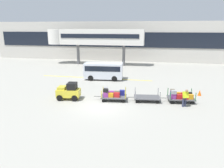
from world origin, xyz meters
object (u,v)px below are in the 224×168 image
at_px(baggage_cart_tail, 180,96).
at_px(shuttle_van, 103,70).
at_px(baggage_handler, 185,97).
at_px(baggage_cart_lead, 113,94).
at_px(baggage_cart_middle, 147,97).
at_px(baggage_tug, 69,91).
at_px(safety_cone_near, 200,93).

bearing_deg(baggage_cart_tail, shuttle_van, 141.38).
relative_size(baggage_cart_tail, baggage_handler, 1.96).
bearing_deg(baggage_cart_lead, shuttle_van, 109.48).
height_order(baggage_cart_tail, shuttle_van, shuttle_van).
height_order(baggage_cart_middle, shuttle_van, shuttle_van).
xyz_separation_m(baggage_cart_lead, shuttle_van, (-2.71, 7.66, 0.68)).
height_order(baggage_tug, baggage_cart_tail, baggage_tug).
height_order(baggage_handler, shuttle_van, shuttle_van).
xyz_separation_m(baggage_tug, baggage_cart_middle, (7.10, 0.89, -0.41)).
distance_m(baggage_handler, shuttle_van, 12.11).
bearing_deg(baggage_tug, baggage_cart_middle, 7.14).
distance_m(baggage_cart_lead, baggage_cart_tail, 6.05).
bearing_deg(baggage_cart_tail, baggage_cart_lead, -173.44).
height_order(baggage_cart_lead, shuttle_van, shuttle_van).
xyz_separation_m(baggage_tug, shuttle_van, (1.31, 8.20, 0.48)).
xyz_separation_m(baggage_cart_lead, safety_cone_near, (8.08, 3.05, -0.28)).
height_order(baggage_tug, shuttle_van, shuttle_van).
bearing_deg(baggage_cart_middle, shuttle_van, 128.40).
relative_size(baggage_tug, baggage_cart_lead, 0.72).
bearing_deg(shuttle_van, safety_cone_near, -23.14).
relative_size(baggage_cart_lead, baggage_cart_middle, 1.00).
relative_size(baggage_cart_middle, safety_cone_near, 5.58).
bearing_deg(baggage_tug, baggage_handler, 0.30).
distance_m(baggage_tug, shuttle_van, 8.32).
bearing_deg(baggage_handler, shuttle_van, 137.70).
relative_size(baggage_handler, shuttle_van, 0.32).
distance_m(baggage_cart_middle, shuttle_van, 9.37).
relative_size(baggage_cart_middle, shuttle_van, 0.62).
distance_m(baggage_tug, baggage_cart_tail, 10.11).
distance_m(baggage_cart_middle, baggage_handler, 3.31).
bearing_deg(shuttle_van, baggage_tug, -99.06).
relative_size(baggage_tug, shuttle_van, 0.45).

